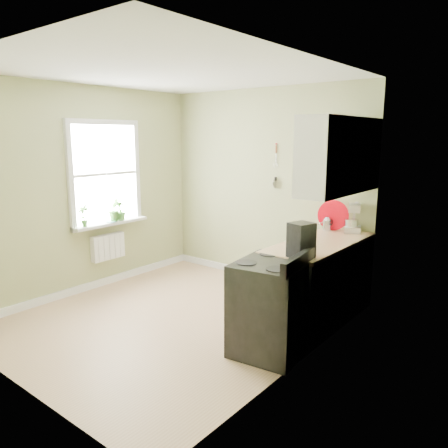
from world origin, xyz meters
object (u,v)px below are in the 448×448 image
Objects in this scene: coffee_maker at (301,241)px; kettle at (327,224)px; stand_mixer at (354,218)px; stove at (272,306)px.

kettle is at bearing 104.83° from coffee_maker.
kettle is at bearing -147.80° from stand_mixer.
stove is 5.90× the size of kettle.
stove is 3.02× the size of coffee_maker.
stand_mixer is at bearing 32.20° from kettle.
stove is 0.68m from coffee_maker.
coffee_maker is at bearing 61.21° from stove.
stove is at bearing -118.79° from coffee_maker.
coffee_maker reaches higher than kettle.
coffee_maker is (0.06, -1.44, -0.00)m from stand_mixer.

